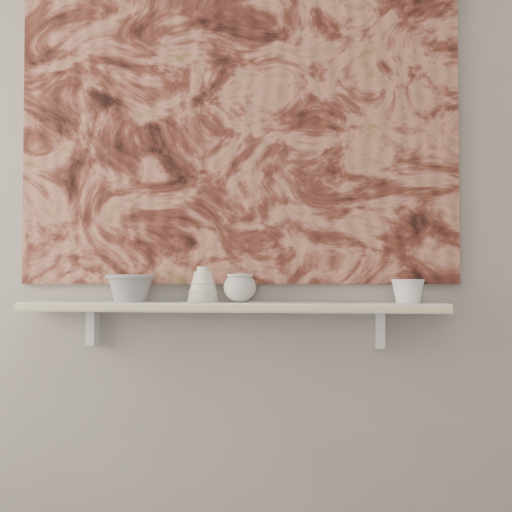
# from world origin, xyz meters

# --- Properties ---
(wall_back) EXTENTS (3.60, 0.00, 3.60)m
(wall_back) POSITION_xyz_m (0.00, 1.60, 1.35)
(wall_back) COLOR gray
(wall_back) RESTS_ON floor
(shelf) EXTENTS (1.40, 0.18, 0.03)m
(shelf) POSITION_xyz_m (0.00, 1.51, 0.92)
(shelf) COLOR silver
(shelf) RESTS_ON wall_back
(shelf_stripe) EXTENTS (1.40, 0.01, 0.02)m
(shelf_stripe) POSITION_xyz_m (0.00, 1.41, 0.92)
(shelf_stripe) COLOR beige
(shelf_stripe) RESTS_ON shelf
(bracket_left) EXTENTS (0.03, 0.06, 0.12)m
(bracket_left) POSITION_xyz_m (-0.49, 1.57, 0.84)
(bracket_left) COLOR silver
(bracket_left) RESTS_ON wall_back
(bracket_right) EXTENTS (0.03, 0.06, 0.12)m
(bracket_right) POSITION_xyz_m (0.49, 1.57, 0.84)
(bracket_right) COLOR silver
(bracket_right) RESTS_ON wall_back
(painting) EXTENTS (1.50, 0.02, 1.10)m
(painting) POSITION_xyz_m (0.00, 1.59, 1.54)
(painting) COLOR maroon
(painting) RESTS_ON wall_back
(house_motif) EXTENTS (0.09, 0.00, 0.08)m
(house_motif) POSITION_xyz_m (0.45, 1.57, 1.23)
(house_motif) COLOR black
(house_motif) RESTS_ON painting
(bowl_grey) EXTENTS (0.22, 0.22, 0.10)m
(bowl_grey) POSITION_xyz_m (-0.34, 1.51, 0.98)
(bowl_grey) COLOR gray
(bowl_grey) RESTS_ON shelf
(cup_cream) EXTENTS (0.13, 0.13, 0.10)m
(cup_cream) POSITION_xyz_m (0.03, 1.51, 0.98)
(cup_cream) COLOR beige
(cup_cream) RESTS_ON shelf
(bell_vessel) EXTENTS (0.11, 0.11, 0.12)m
(bell_vessel) POSITION_xyz_m (-0.09, 1.51, 0.99)
(bell_vessel) COLOR silver
(bell_vessel) RESTS_ON shelf
(bowl_white) EXTENTS (0.13, 0.13, 0.08)m
(bowl_white) POSITION_xyz_m (0.58, 1.51, 0.97)
(bowl_white) COLOR white
(bowl_white) RESTS_ON shelf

